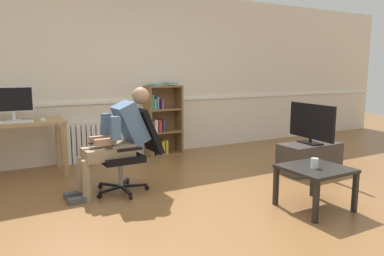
{
  "coord_description": "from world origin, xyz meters",
  "views": [
    {
      "loc": [
        -2.0,
        -3.01,
        1.4
      ],
      "look_at": [
        0.15,
        0.85,
        0.7
      ],
      "focal_mm": 33.62,
      "sensor_mm": 36.0,
      "label": 1
    }
  ],
  "objects_px": {
    "office_chair": "(132,147)",
    "coffee_table": "(315,173)",
    "computer_mouse": "(43,120)",
    "tv_screen": "(311,123)",
    "computer_desk": "(18,130)",
    "tv_stand": "(309,158)",
    "radiator": "(86,144)",
    "keyboard": "(15,122)",
    "drinking_glass": "(315,163)",
    "person_seated": "(117,138)",
    "imac_monitor": "(13,101)",
    "bookshelf": "(161,122)"
  },
  "relations": [
    {
      "from": "bookshelf",
      "to": "keyboard",
      "type": "bearing_deg",
      "value": -168.97
    },
    {
      "from": "office_chair",
      "to": "tv_screen",
      "type": "bearing_deg",
      "value": 77.16
    },
    {
      "from": "radiator",
      "to": "person_seated",
      "type": "xyz_separation_m",
      "value": [
        -0.0,
        -1.61,
        0.36
      ]
    },
    {
      "from": "imac_monitor",
      "to": "radiator",
      "type": "distance_m",
      "value": 1.26
    },
    {
      "from": "imac_monitor",
      "to": "office_chair",
      "type": "bearing_deg",
      "value": -48.12
    },
    {
      "from": "office_chair",
      "to": "coffee_table",
      "type": "distance_m",
      "value": 2.05
    },
    {
      "from": "bookshelf",
      "to": "drinking_glass",
      "type": "distance_m",
      "value": 3.01
    },
    {
      "from": "computer_mouse",
      "to": "tv_screen",
      "type": "xyz_separation_m",
      "value": [
        3.25,
        -1.57,
        -0.07
      ]
    },
    {
      "from": "radiator",
      "to": "office_chair",
      "type": "height_order",
      "value": "office_chair"
    },
    {
      "from": "imac_monitor",
      "to": "office_chair",
      "type": "height_order",
      "value": "imac_monitor"
    },
    {
      "from": "computer_desk",
      "to": "radiator",
      "type": "height_order",
      "value": "computer_desk"
    },
    {
      "from": "office_chair",
      "to": "tv_stand",
      "type": "height_order",
      "value": "office_chair"
    },
    {
      "from": "tv_stand",
      "to": "tv_screen",
      "type": "relative_size",
      "value": 1.04
    },
    {
      "from": "keyboard",
      "to": "computer_mouse",
      "type": "xyz_separation_m",
      "value": [
        0.33,
        0.02,
        0.01
      ]
    },
    {
      "from": "computer_mouse",
      "to": "radiator",
      "type": "distance_m",
      "value": 0.96
    },
    {
      "from": "keyboard",
      "to": "person_seated",
      "type": "height_order",
      "value": "person_seated"
    },
    {
      "from": "computer_desk",
      "to": "keyboard",
      "type": "height_order",
      "value": "keyboard"
    },
    {
      "from": "keyboard",
      "to": "computer_mouse",
      "type": "bearing_deg",
      "value": 3.5
    },
    {
      "from": "person_seated",
      "to": "coffee_table",
      "type": "bearing_deg",
      "value": 46.04
    },
    {
      "from": "tv_stand",
      "to": "drinking_glass",
      "type": "distance_m",
      "value": 1.47
    },
    {
      "from": "office_chair",
      "to": "drinking_glass",
      "type": "relative_size",
      "value": 9.58
    },
    {
      "from": "office_chair",
      "to": "imac_monitor",
      "type": "bearing_deg",
      "value": -139.93
    },
    {
      "from": "computer_desk",
      "to": "tv_stand",
      "type": "relative_size",
      "value": 1.31
    },
    {
      "from": "computer_desk",
      "to": "office_chair",
      "type": "height_order",
      "value": "office_chair"
    },
    {
      "from": "office_chair",
      "to": "computer_desk",
      "type": "bearing_deg",
      "value": -138.91
    },
    {
      "from": "person_seated",
      "to": "drinking_glass",
      "type": "xyz_separation_m",
      "value": [
        1.56,
        -1.47,
        -0.16
      ]
    },
    {
      "from": "computer_desk",
      "to": "radiator",
      "type": "relative_size",
      "value": 1.56
    },
    {
      "from": "tv_stand",
      "to": "person_seated",
      "type": "bearing_deg",
      "value": 169.83
    },
    {
      "from": "person_seated",
      "to": "tv_stand",
      "type": "height_order",
      "value": "person_seated"
    },
    {
      "from": "computer_mouse",
      "to": "office_chair",
      "type": "distance_m",
      "value": 1.4
    },
    {
      "from": "drinking_glass",
      "to": "radiator",
      "type": "bearing_deg",
      "value": 116.84
    },
    {
      "from": "tv_stand",
      "to": "computer_mouse",
      "type": "bearing_deg",
      "value": 154.25
    },
    {
      "from": "keyboard",
      "to": "person_seated",
      "type": "bearing_deg",
      "value": -47.76
    },
    {
      "from": "radiator",
      "to": "tv_screen",
      "type": "xyz_separation_m",
      "value": [
        2.59,
        -2.08,
        0.4
      ]
    },
    {
      "from": "computer_desk",
      "to": "tv_screen",
      "type": "bearing_deg",
      "value": -25.44
    },
    {
      "from": "computer_mouse",
      "to": "office_chair",
      "type": "xyz_separation_m",
      "value": [
        0.83,
        -1.1,
        -0.25
      ]
    },
    {
      "from": "keyboard",
      "to": "tv_stand",
      "type": "height_order",
      "value": "keyboard"
    },
    {
      "from": "radiator",
      "to": "drinking_glass",
      "type": "relative_size",
      "value": 7.19
    },
    {
      "from": "radiator",
      "to": "person_seated",
      "type": "relative_size",
      "value": 0.6
    },
    {
      "from": "coffee_table",
      "to": "drinking_glass",
      "type": "height_order",
      "value": "drinking_glass"
    },
    {
      "from": "computer_mouse",
      "to": "tv_stand",
      "type": "xyz_separation_m",
      "value": [
        3.25,
        -1.57,
        -0.57
      ]
    },
    {
      "from": "office_chair",
      "to": "radiator",
      "type": "bearing_deg",
      "value": -175.53
    },
    {
      "from": "imac_monitor",
      "to": "computer_desk",
      "type": "bearing_deg",
      "value": -68.98
    },
    {
      "from": "person_seated",
      "to": "tv_screen",
      "type": "relative_size",
      "value": 1.46
    },
    {
      "from": "tv_stand",
      "to": "coffee_table",
      "type": "xyz_separation_m",
      "value": [
        -0.99,
        -0.99,
        0.17
      ]
    },
    {
      "from": "office_chair",
      "to": "person_seated",
      "type": "bearing_deg",
      "value": -90.0
    },
    {
      "from": "keyboard",
      "to": "tv_screen",
      "type": "relative_size",
      "value": 0.5
    },
    {
      "from": "tv_screen",
      "to": "computer_desk",
      "type": "bearing_deg",
      "value": 70.06
    },
    {
      "from": "bookshelf",
      "to": "computer_desk",
      "type": "bearing_deg",
      "value": -172.39
    },
    {
      "from": "person_seated",
      "to": "coffee_table",
      "type": "relative_size",
      "value": 1.98
    }
  ]
}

